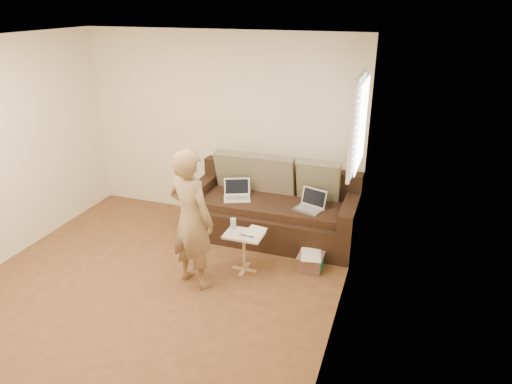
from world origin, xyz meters
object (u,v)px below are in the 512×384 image
at_px(side_table, 244,252).
at_px(drinking_glass, 233,223).
at_px(sofa, 272,207).
at_px(laptop_white, 237,199).
at_px(laptop_silver, 308,210).
at_px(striped_box, 311,261).
at_px(person, 191,219).

xyz_separation_m(side_table, drinking_glass, (-0.17, 0.09, 0.30)).
distance_m(sofa, laptop_white, 0.48).
bearing_deg(drinking_glass, sofa, 74.47).
xyz_separation_m(laptop_silver, striped_box, (0.16, -0.49, -0.43)).
height_order(sofa, laptop_white, sofa).
xyz_separation_m(person, side_table, (0.44, 0.41, -0.55)).
bearing_deg(drinking_glass, side_table, -29.17).
bearing_deg(striped_box, sofa, 136.79).
bearing_deg(person, laptop_silver, -111.99).
bearing_deg(drinking_glass, striped_box, 12.23).
bearing_deg(sofa, side_table, -93.85).
height_order(laptop_silver, person, person).
bearing_deg(laptop_silver, laptop_white, -163.40).
bearing_deg(side_table, sofa, 86.15).
height_order(sofa, drinking_glass, sofa).
distance_m(laptop_white, person, 1.25).
height_order(sofa, person, person).
distance_m(laptop_silver, striped_box, 0.67).
relative_size(person, drinking_glass, 13.22).
relative_size(laptop_silver, person, 0.22).
relative_size(side_table, drinking_glass, 4.04).
height_order(person, drinking_glass, person).
xyz_separation_m(laptop_white, striped_box, (1.13, -0.52, -0.43)).
distance_m(laptop_silver, drinking_glass, 1.01).
relative_size(sofa, striped_box, 7.41).
bearing_deg(striped_box, laptop_silver, 108.15).
xyz_separation_m(sofa, side_table, (-0.06, -0.92, -0.18)).
distance_m(sofa, drinking_glass, 0.86).
distance_m(person, striped_box, 1.54).
height_order(laptop_silver, drinking_glass, laptop_silver).
distance_m(laptop_white, striped_box, 1.31).
height_order(person, striped_box, person).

